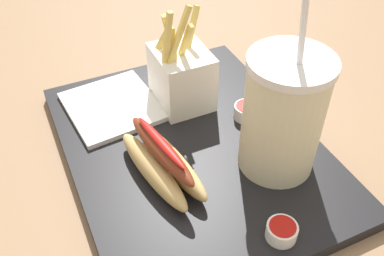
{
  "coord_description": "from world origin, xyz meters",
  "views": [
    {
      "loc": [
        0.39,
        -0.18,
        0.44
      ],
      "look_at": [
        0.0,
        0.0,
        0.05
      ],
      "focal_mm": 40.5,
      "sensor_mm": 36.0,
      "label": 1
    }
  ],
  "objects": [
    {
      "name": "ground_plane",
      "position": [
        0.0,
        0.0,
        -0.01
      ],
      "size": [
        2.4,
        2.4,
        0.02
      ],
      "primitive_type": "cube",
      "color": "#8C6B4C"
    },
    {
      "name": "hot_dog_1",
      "position": [
        0.04,
        -0.06,
        0.04
      ],
      "size": [
        0.16,
        0.08,
        0.06
      ],
      "color": "tan",
      "rests_on": "food_tray"
    },
    {
      "name": "napkin_stack",
      "position": [
        -0.12,
        -0.08,
        0.02
      ],
      "size": [
        0.15,
        0.14,
        0.01
      ],
      "primitive_type": "cube",
      "rotation": [
        0.0,
        0.0,
        0.1
      ],
      "color": "white",
      "rests_on": "food_tray"
    },
    {
      "name": "ketchup_cup_2",
      "position": [
        -0.02,
        0.1,
        0.03
      ],
      "size": [
        0.04,
        0.04,
        0.02
      ],
      "color": "white",
      "rests_on": "food_tray"
    },
    {
      "name": "soda_cup",
      "position": [
        0.08,
        0.09,
        0.1
      ],
      "size": [
        0.1,
        0.1,
        0.25
      ],
      "color": "beige",
      "rests_on": "food_tray"
    },
    {
      "name": "ketchup_cup_1",
      "position": [
        0.18,
        0.03,
        0.03
      ],
      "size": [
        0.04,
        0.04,
        0.02
      ],
      "color": "white",
      "rests_on": "food_tray"
    },
    {
      "name": "food_tray",
      "position": [
        0.0,
        0.0,
        0.01
      ],
      "size": [
        0.43,
        0.33,
        0.02
      ],
      "primitive_type": "cube",
      "color": "black",
      "rests_on": "ground_plane"
    },
    {
      "name": "fries_basket",
      "position": [
        -0.1,
        0.03,
        0.07
      ],
      "size": [
        0.09,
        0.08,
        0.17
      ],
      "color": "white",
      "rests_on": "food_tray"
    }
  ]
}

